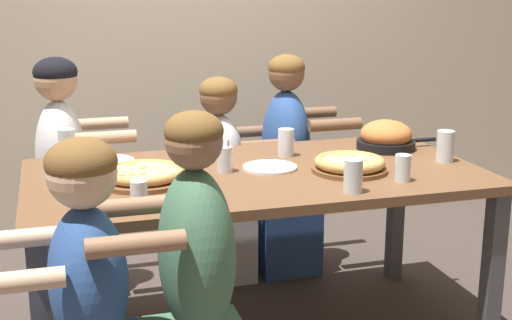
{
  "coord_description": "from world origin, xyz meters",
  "views": [
    {
      "loc": [
        -0.81,
        -2.77,
        1.55
      ],
      "look_at": [
        0.0,
        0.0,
        0.81
      ],
      "focal_mm": 50.0,
      "sensor_mm": 36.0,
      "label": 1
    }
  ],
  "objects_px": {
    "drinking_glass_a": "(139,195)",
    "diner_far_midright": "(286,174)",
    "drinking_glass_f": "(353,176)",
    "diner_far_center": "(220,187)",
    "pizza_board_second": "(144,175)",
    "pizza_board_main": "(350,164)",
    "drinking_glass_c": "(445,148)",
    "diner_far_left": "(64,188)",
    "empty_plate_b": "(270,167)",
    "drinking_glass_b": "(286,142)",
    "drinking_glass_d": "(403,170)",
    "drinking_glass_e": "(67,147)",
    "empty_plate_a": "(109,161)",
    "skillet_bowl": "(386,137)",
    "cocktail_glass_blue": "(225,161)"
  },
  "relations": [
    {
      "from": "drinking_glass_a",
      "to": "diner_far_midright",
      "type": "xyz_separation_m",
      "value": [
        0.91,
        1.06,
        -0.28
      ]
    },
    {
      "from": "drinking_glass_f",
      "to": "diner_far_center",
      "type": "height_order",
      "value": "diner_far_center"
    },
    {
      "from": "pizza_board_second",
      "to": "pizza_board_main",
      "type": "bearing_deg",
      "value": -5.86
    },
    {
      "from": "diner_far_center",
      "to": "drinking_glass_c",
      "type": "bearing_deg",
      "value": 47.06
    },
    {
      "from": "drinking_glass_a",
      "to": "diner_far_left",
      "type": "height_order",
      "value": "diner_far_left"
    },
    {
      "from": "pizza_board_second",
      "to": "diner_far_midright",
      "type": "relative_size",
      "value": 0.32
    },
    {
      "from": "diner_far_center",
      "to": "pizza_board_second",
      "type": "bearing_deg",
      "value": -33.55
    },
    {
      "from": "empty_plate_b",
      "to": "drinking_glass_b",
      "type": "distance_m",
      "value": 0.25
    },
    {
      "from": "empty_plate_b",
      "to": "drinking_glass_d",
      "type": "distance_m",
      "value": 0.56
    },
    {
      "from": "drinking_glass_a",
      "to": "drinking_glass_e",
      "type": "xyz_separation_m",
      "value": [
        -0.22,
        0.76,
        0.01
      ]
    },
    {
      "from": "drinking_glass_d",
      "to": "diner_far_left",
      "type": "bearing_deg",
      "value": 142.06
    },
    {
      "from": "pizza_board_main",
      "to": "drinking_glass_a",
      "type": "bearing_deg",
      "value": -164.92
    },
    {
      "from": "pizza_board_second",
      "to": "diner_far_midright",
      "type": "distance_m",
      "value": 1.15
    },
    {
      "from": "pizza_board_main",
      "to": "diner_far_midright",
      "type": "height_order",
      "value": "diner_far_midright"
    },
    {
      "from": "empty_plate_a",
      "to": "diner_far_center",
      "type": "relative_size",
      "value": 0.21
    },
    {
      "from": "pizza_board_main",
      "to": "drinking_glass_b",
      "type": "distance_m",
      "value": 0.37
    },
    {
      "from": "skillet_bowl",
      "to": "diner_far_center",
      "type": "xyz_separation_m",
      "value": [
        -0.69,
        0.49,
        -0.33
      ]
    },
    {
      "from": "skillet_bowl",
      "to": "pizza_board_main",
      "type": "bearing_deg",
      "value": -135.05
    },
    {
      "from": "pizza_board_main",
      "to": "drinking_glass_e",
      "type": "bearing_deg",
      "value": 155.35
    },
    {
      "from": "skillet_bowl",
      "to": "empty_plate_a",
      "type": "distance_m",
      "value": 1.29
    },
    {
      "from": "skillet_bowl",
      "to": "drinking_glass_c",
      "type": "bearing_deg",
      "value": -63.89
    },
    {
      "from": "empty_plate_b",
      "to": "drinking_glass_c",
      "type": "xyz_separation_m",
      "value": [
        0.78,
        -0.1,
        0.05
      ]
    },
    {
      "from": "cocktail_glass_blue",
      "to": "diner_far_left",
      "type": "distance_m",
      "value": 0.97
    },
    {
      "from": "pizza_board_second",
      "to": "empty_plate_b",
      "type": "bearing_deg",
      "value": 5.33
    },
    {
      "from": "pizza_board_second",
      "to": "drinking_glass_e",
      "type": "xyz_separation_m",
      "value": [
        -0.28,
        0.43,
        0.03
      ]
    },
    {
      "from": "pizza_board_second",
      "to": "cocktail_glass_blue",
      "type": "xyz_separation_m",
      "value": [
        0.35,
        0.06,
        0.02
      ]
    },
    {
      "from": "cocktail_glass_blue",
      "to": "drinking_glass_a",
      "type": "relative_size",
      "value": 1.35
    },
    {
      "from": "pizza_board_main",
      "to": "drinking_glass_c",
      "type": "relative_size",
      "value": 2.3
    },
    {
      "from": "drinking_glass_a",
      "to": "empty_plate_a",
      "type": "bearing_deg",
      "value": 93.97
    },
    {
      "from": "diner_far_midright",
      "to": "drinking_glass_a",
      "type": "bearing_deg",
      "value": -40.46
    },
    {
      "from": "empty_plate_b",
      "to": "cocktail_glass_blue",
      "type": "xyz_separation_m",
      "value": [
        -0.2,
        0.01,
        0.04
      ]
    },
    {
      "from": "cocktail_glass_blue",
      "to": "drinking_glass_a",
      "type": "xyz_separation_m",
      "value": [
        -0.41,
        -0.39,
        0.0
      ]
    },
    {
      "from": "pizza_board_main",
      "to": "diner_far_center",
      "type": "distance_m",
      "value": 0.95
    },
    {
      "from": "pizza_board_second",
      "to": "empty_plate_b",
      "type": "xyz_separation_m",
      "value": [
        0.54,
        0.05,
        -0.02
      ]
    },
    {
      "from": "cocktail_glass_blue",
      "to": "diner_far_midright",
      "type": "height_order",
      "value": "diner_far_midright"
    },
    {
      "from": "drinking_glass_a",
      "to": "drinking_glass_c",
      "type": "xyz_separation_m",
      "value": [
        1.38,
        0.29,
        0.01
      ]
    },
    {
      "from": "drinking_glass_d",
      "to": "drinking_glass_e",
      "type": "distance_m",
      "value": 1.46
    },
    {
      "from": "pizza_board_second",
      "to": "cocktail_glass_blue",
      "type": "relative_size",
      "value": 2.77
    },
    {
      "from": "drinking_glass_f",
      "to": "diner_far_midright",
      "type": "bearing_deg",
      "value": 84.42
    },
    {
      "from": "empty_plate_b",
      "to": "cocktail_glass_blue",
      "type": "relative_size",
      "value": 1.72
    },
    {
      "from": "drinking_glass_c",
      "to": "diner_far_left",
      "type": "xyz_separation_m",
      "value": [
        -1.62,
        0.78,
        -0.27
      ]
    },
    {
      "from": "cocktail_glass_blue",
      "to": "empty_plate_b",
      "type": "bearing_deg",
      "value": -1.62
    },
    {
      "from": "empty_plate_b",
      "to": "drinking_glass_c",
      "type": "relative_size",
      "value": 1.68
    },
    {
      "from": "pizza_board_main",
      "to": "drinking_glass_a",
      "type": "distance_m",
      "value": 0.94
    },
    {
      "from": "drinking_glass_a",
      "to": "drinking_glass_f",
      "type": "relative_size",
      "value": 0.78
    },
    {
      "from": "diner_far_midright",
      "to": "diner_far_left",
      "type": "distance_m",
      "value": 1.15
    },
    {
      "from": "drinking_glass_d",
      "to": "drinking_glass_f",
      "type": "bearing_deg",
      "value": -160.82
    },
    {
      "from": "pizza_board_second",
      "to": "diner_far_midright",
      "type": "xyz_separation_m",
      "value": [
        0.85,
        0.73,
        -0.26
      ]
    },
    {
      "from": "cocktail_glass_blue",
      "to": "diner_far_midright",
      "type": "bearing_deg",
      "value": 53.39
    },
    {
      "from": "skillet_bowl",
      "to": "drinking_glass_a",
      "type": "bearing_deg",
      "value": -155.1
    }
  ]
}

